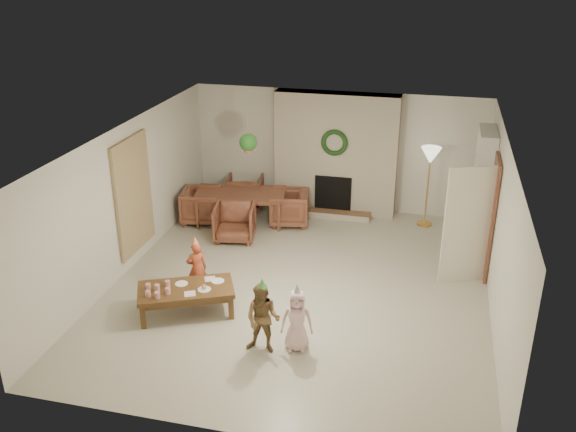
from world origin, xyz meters
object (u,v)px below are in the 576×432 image
(dining_table, at_px, (240,208))
(dining_chair_right, at_px, (289,208))
(dining_chair_near, at_px, (235,222))
(dining_chair_far, at_px, (245,192))
(coffee_table_top, at_px, (186,290))
(child_plaid, at_px, (263,319))
(child_red, at_px, (197,268))
(child_pink, at_px, (297,320))
(dining_chair_left, at_px, (202,206))

(dining_table, height_order, dining_chair_right, dining_chair_right)
(dining_chair_near, relative_size, dining_chair_far, 1.00)
(coffee_table_top, height_order, child_plaid, child_plaid)
(dining_table, distance_m, dining_chair_right, 0.98)
(dining_chair_near, bearing_deg, child_red, -98.61)
(dining_chair_far, distance_m, child_red, 3.63)
(child_plaid, height_order, child_pink, child_plaid)
(child_plaid, bearing_deg, child_pink, 22.24)
(dining_table, relative_size, dining_chair_left, 2.34)
(dining_chair_left, height_order, child_pink, child_pink)
(dining_chair_far, relative_size, dining_chair_right, 1.00)
(dining_chair_far, distance_m, coffee_table_top, 4.23)
(child_red, relative_size, child_plaid, 0.87)
(dining_table, distance_m, child_pink, 4.45)
(coffee_table_top, height_order, child_pink, child_pink)
(child_pink, bearing_deg, dining_chair_right, 94.30)
(child_pink, bearing_deg, child_plaid, -171.24)
(dining_chair_left, relative_size, dining_chair_right, 1.00)
(dining_chair_near, xyz_separation_m, child_plaid, (1.50, -3.32, 0.16))
(dining_table, relative_size, coffee_table_top, 1.26)
(dining_chair_near, relative_size, child_pink, 0.84)
(coffee_table_top, relative_size, child_pink, 1.56)
(coffee_table_top, bearing_deg, child_red, 70.24)
(dining_chair_near, xyz_separation_m, dining_chair_left, (-0.91, 0.63, 0.00))
(dining_chair_right, bearing_deg, child_red, -24.48)
(dining_table, xyz_separation_m, dining_chair_right, (0.96, 0.17, 0.03))
(dining_chair_left, height_order, child_red, child_red)
(dining_table, bearing_deg, dining_chair_far, 90.00)
(dining_chair_far, bearing_deg, dining_chair_left, 45.00)
(dining_chair_left, relative_size, coffee_table_top, 0.54)
(dining_chair_near, height_order, child_pink, child_pink)
(dining_table, distance_m, dining_chair_far, 0.78)
(dining_chair_near, relative_size, child_plaid, 0.75)
(dining_chair_right, distance_m, coffee_table_top, 3.68)
(coffee_table_top, relative_size, child_plaid, 1.39)
(dining_chair_far, bearing_deg, dining_chair_near, 90.00)
(dining_chair_far, bearing_deg, dining_chair_right, 141.34)
(dining_chair_right, xyz_separation_m, child_red, (-0.77, -3.02, 0.10))
(child_pink, bearing_deg, dining_table, 106.96)
(dining_chair_left, distance_m, child_pink, 4.75)
(child_red, distance_m, child_pink, 2.17)
(coffee_table_top, height_order, child_red, child_red)
(dining_chair_left, distance_m, child_red, 2.88)
(dining_table, distance_m, coffee_table_top, 3.45)
(coffee_table_top, distance_m, child_pink, 1.89)
(dining_chair_near, height_order, coffee_table_top, dining_chair_near)
(dining_chair_far, height_order, child_plaid, child_plaid)
(dining_chair_near, bearing_deg, child_pink, -68.73)
(coffee_table_top, bearing_deg, dining_chair_far, 70.44)
(dining_table, relative_size, child_pink, 1.96)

